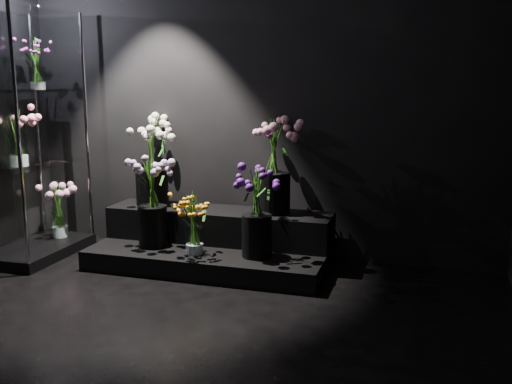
% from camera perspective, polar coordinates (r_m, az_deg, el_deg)
% --- Properties ---
extents(floor, '(4.00, 4.00, 0.00)m').
position_cam_1_polar(floor, '(3.18, -11.16, -16.11)').
color(floor, black).
rests_on(floor, ground).
extents(wall_back, '(4.00, 0.00, 4.00)m').
position_cam_1_polar(wall_back, '(4.68, -0.18, 10.61)').
color(wall_back, black).
rests_on(wall_back, floor).
extents(display_riser, '(1.84, 0.82, 0.41)m').
position_cam_1_polar(display_riser, '(4.59, -4.19, -5.00)').
color(display_riser, black).
rests_on(display_riser, floor).
extents(display_case, '(0.54, 0.91, 1.99)m').
position_cam_1_polar(display_case, '(4.96, -21.75, 5.18)').
color(display_case, black).
rests_on(display_case, floor).
extents(bouquet_orange_bells, '(0.28, 0.28, 0.49)m').
position_cam_1_polar(bouquet_orange_bells, '(4.28, -6.22, -2.96)').
color(bouquet_orange_bells, white).
rests_on(bouquet_orange_bells, display_riser).
extents(bouquet_lilac, '(0.35, 0.35, 0.71)m').
position_cam_1_polar(bouquet_lilac, '(4.51, -10.38, -0.37)').
color(bouquet_lilac, black).
rests_on(bouquet_lilac, display_riser).
extents(bouquet_purple, '(0.38, 0.38, 0.66)m').
position_cam_1_polar(bouquet_purple, '(4.17, 0.07, -1.45)').
color(bouquet_purple, black).
rests_on(bouquet_purple, display_riser).
extents(bouquet_cream_roses, '(0.40, 0.40, 0.73)m').
position_cam_1_polar(bouquet_cream_roses, '(4.83, -10.45, 3.57)').
color(bouquet_cream_roses, black).
rests_on(bouquet_cream_roses, display_riser).
extents(bouquet_pink_roses, '(0.49, 0.49, 0.73)m').
position_cam_1_polar(bouquet_pink_roses, '(4.45, 1.76, 3.10)').
color(bouquet_pink_roses, black).
rests_on(bouquet_pink_roses, display_riser).
extents(bouquet_case_pink, '(0.34, 0.34, 0.45)m').
position_cam_1_polar(bouquet_case_pink, '(4.82, -22.78, 5.19)').
color(bouquet_case_pink, white).
rests_on(bouquet_case_pink, display_case).
extents(bouquet_case_magenta, '(0.26, 0.26, 0.41)m').
position_cam_1_polar(bouquet_case_magenta, '(5.08, -21.10, 11.86)').
color(bouquet_case_magenta, white).
rests_on(bouquet_case_magenta, display_case).
extents(bouquet_case_base_pink, '(0.34, 0.34, 0.46)m').
position_cam_1_polar(bouquet_case_base_pink, '(5.24, -19.13, -1.64)').
color(bouquet_case_base_pink, white).
rests_on(bouquet_case_base_pink, display_case).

